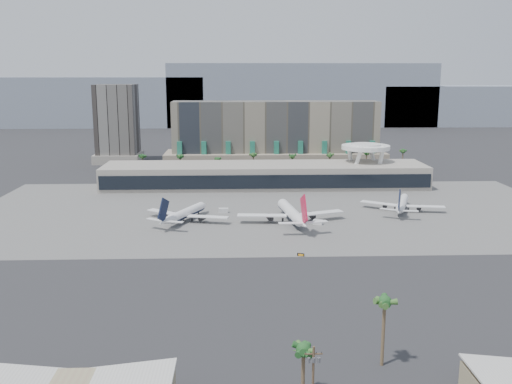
{
  "coord_description": "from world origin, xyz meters",
  "views": [
    {
      "loc": [
        -15.58,
        -188.27,
        59.22
      ],
      "look_at": [
        -7.22,
        40.0,
        11.55
      ],
      "focal_mm": 40.0,
      "sensor_mm": 36.0,
      "label": 1
    }
  ],
  "objects_px": {
    "taxiway_sign": "(301,255)",
    "airliner_centre": "(292,213)",
    "service_vehicle_b": "(318,222)",
    "service_vehicle_a": "(223,210)",
    "airliner_left": "(185,213)",
    "airliner_right": "(402,204)",
    "utility_pole": "(313,372)"
  },
  "relations": [
    {
      "from": "airliner_left",
      "to": "airliner_right",
      "type": "height_order",
      "value": "airliner_left"
    },
    {
      "from": "airliner_right",
      "to": "utility_pole",
      "type": "bearing_deg",
      "value": -91.13
    },
    {
      "from": "airliner_right",
      "to": "service_vehicle_a",
      "type": "height_order",
      "value": "airliner_right"
    },
    {
      "from": "airliner_centre",
      "to": "utility_pole",
      "type": "bearing_deg",
      "value": -101.71
    },
    {
      "from": "airliner_right",
      "to": "service_vehicle_b",
      "type": "bearing_deg",
      "value": -131.66
    },
    {
      "from": "airliner_centre",
      "to": "service_vehicle_b",
      "type": "height_order",
      "value": "airliner_centre"
    },
    {
      "from": "service_vehicle_a",
      "to": "service_vehicle_b",
      "type": "bearing_deg",
      "value": -29.28
    },
    {
      "from": "service_vehicle_a",
      "to": "taxiway_sign",
      "type": "distance_m",
      "value": 66.72
    },
    {
      "from": "utility_pole",
      "to": "service_vehicle_a",
      "type": "relative_size",
      "value": 2.91
    },
    {
      "from": "taxiway_sign",
      "to": "airliner_centre",
      "type": "bearing_deg",
      "value": 107.84
    },
    {
      "from": "airliner_left",
      "to": "airliner_centre",
      "type": "xyz_separation_m",
      "value": [
        43.36,
        -3.45,
        0.64
      ]
    },
    {
      "from": "airliner_left",
      "to": "taxiway_sign",
      "type": "relative_size",
      "value": 15.23
    },
    {
      "from": "airliner_left",
      "to": "utility_pole",
      "type": "bearing_deg",
      "value": -50.71
    },
    {
      "from": "service_vehicle_a",
      "to": "airliner_centre",
      "type": "bearing_deg",
      "value": -32.67
    },
    {
      "from": "airliner_left",
      "to": "airliner_right",
      "type": "relative_size",
      "value": 0.99
    },
    {
      "from": "airliner_centre",
      "to": "service_vehicle_a",
      "type": "height_order",
      "value": "airliner_centre"
    },
    {
      "from": "airliner_centre",
      "to": "taxiway_sign",
      "type": "xyz_separation_m",
      "value": [
        -1.25,
        -43.54,
        -3.45
      ]
    },
    {
      "from": "taxiway_sign",
      "to": "utility_pole",
      "type": "bearing_deg",
      "value": -75.63
    },
    {
      "from": "airliner_left",
      "to": "airliner_right",
      "type": "distance_m",
      "value": 94.51
    },
    {
      "from": "utility_pole",
      "to": "service_vehicle_b",
      "type": "relative_size",
      "value": 3.28
    },
    {
      "from": "airliner_centre",
      "to": "service_vehicle_a",
      "type": "bearing_deg",
      "value": 140.04
    },
    {
      "from": "airliner_right",
      "to": "service_vehicle_a",
      "type": "xyz_separation_m",
      "value": [
        -78.04,
        0.04,
        -2.27
      ]
    },
    {
      "from": "utility_pole",
      "to": "taxiway_sign",
      "type": "height_order",
      "value": "utility_pole"
    },
    {
      "from": "airliner_left",
      "to": "service_vehicle_b",
      "type": "distance_m",
      "value": 54.05
    },
    {
      "from": "airliner_centre",
      "to": "service_vehicle_b",
      "type": "relative_size",
      "value": 12.47
    },
    {
      "from": "airliner_right",
      "to": "service_vehicle_a",
      "type": "bearing_deg",
      "value": -159.38
    },
    {
      "from": "utility_pole",
      "to": "airliner_left",
      "type": "relative_size",
      "value": 0.34
    },
    {
      "from": "utility_pole",
      "to": "airliner_right",
      "type": "relative_size",
      "value": 0.33
    },
    {
      "from": "utility_pole",
      "to": "service_vehicle_b",
      "type": "bearing_deg",
      "value": 81.39
    },
    {
      "from": "service_vehicle_b",
      "to": "taxiway_sign",
      "type": "distance_m",
      "value": 41.77
    },
    {
      "from": "airliner_left",
      "to": "service_vehicle_b",
      "type": "xyz_separation_m",
      "value": [
        53.57,
        -6.83,
        -2.4
      ]
    },
    {
      "from": "service_vehicle_a",
      "to": "airliner_left",
      "type": "bearing_deg",
      "value": -137.92
    }
  ]
}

